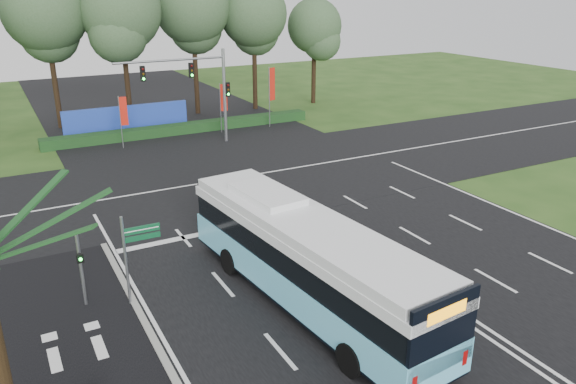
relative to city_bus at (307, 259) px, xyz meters
name	(u,v)px	position (x,y,z in m)	size (l,w,h in m)	color
ground	(358,251)	(4.35, 2.82, -1.88)	(120.00, 120.00, 0.00)	#254717
road_main	(358,250)	(4.35, 2.82, -1.86)	(20.00, 120.00, 0.04)	black
road_cross	(248,176)	(4.35, 14.82, -1.86)	(120.00, 14.00, 0.05)	black
bike_path	(83,372)	(-8.15, -0.18, -1.85)	(5.00, 18.00, 0.06)	black
kerb_strip	(158,349)	(-5.75, -0.18, -1.82)	(0.25, 18.00, 0.12)	gray
city_bus	(307,259)	(0.00, 0.00, 0.00)	(3.94, 13.23, 3.74)	#69D0F3
pedestrian_signal	(81,267)	(-7.37, 3.79, -0.24)	(0.25, 0.40, 3.02)	gray
street_sign	(134,248)	(-5.55, 3.13, 0.41)	(1.40, 0.11, 3.59)	gray
banner_flag_left	(123,114)	(-0.91, 25.07, 0.68)	(0.57, 0.12, 3.90)	gray
banner_flag_mid	(223,100)	(7.27, 26.01, 0.77)	(0.59, 0.18, 4.04)	gray
banner_flag_right	(271,88)	(11.63, 26.02, 1.39)	(0.70, 0.33, 5.05)	gray
traffic_light_gantry	(201,83)	(4.56, 23.32, 2.78)	(8.41, 0.28, 7.00)	gray
hedge	(185,128)	(4.35, 27.32, -1.48)	(22.00, 1.20, 0.80)	#143919
blue_hoarding	(127,119)	(0.35, 29.82, -0.78)	(10.00, 0.30, 2.20)	#1F3EAB
eucalyptus_row	(116,16)	(1.05, 33.23, 7.10)	(41.80, 8.10, 12.90)	black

